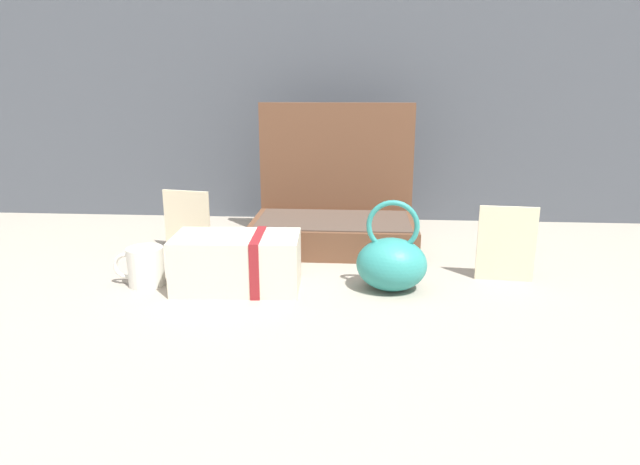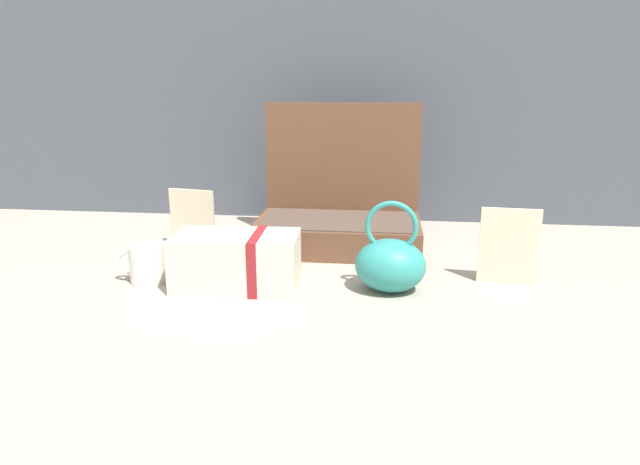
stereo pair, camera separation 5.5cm
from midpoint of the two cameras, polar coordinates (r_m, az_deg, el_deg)
name	(u,v)px [view 2 (the right image)]	position (r m, az deg, el deg)	size (l,w,h in m)	color
ground_plane	(313,274)	(1.27, 0.48, -4.40)	(6.00, 6.00, 0.00)	#9E9384
open_suitcase	(339,214)	(1.49, 3.05, 1.97)	(0.44, 0.28, 0.38)	brown
teal_pouch_handbag	(390,263)	(1.17, 8.70, -3.20)	(0.16, 0.14, 0.20)	teal
cream_toiletry_bag	(238,261)	(1.19, -7.26, -2.95)	(0.27, 0.16, 0.12)	beige
coffee_mug	(146,264)	(1.26, -16.52, -3.17)	(0.11, 0.08, 0.09)	silver
info_card_left	(509,246)	(1.27, 20.31, -1.38)	(0.13, 0.01, 0.17)	beige
poster_card_right	(192,219)	(1.48, -12.19, 1.36)	(0.13, 0.01, 0.16)	beige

